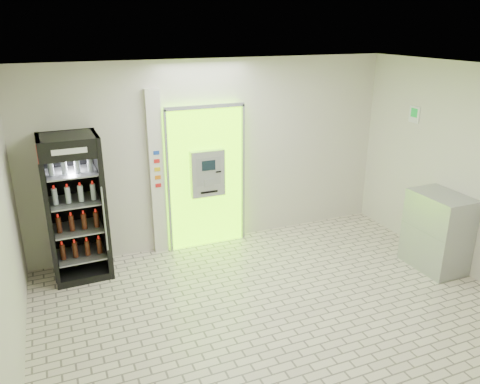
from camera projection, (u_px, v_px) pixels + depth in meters
ground at (284, 318)px, 5.88m from camera, size 6.00×6.00×0.00m
room_shell at (289, 179)px, 5.25m from camera, size 6.00×6.00×6.00m
atm_assembly at (206, 177)px, 7.51m from camera, size 1.30×0.24×2.33m
pillar at (157, 174)px, 7.21m from camera, size 0.22×0.11×2.60m
beverage_cooler at (76, 210)px, 6.61m from camera, size 0.80×0.75×2.09m
steel_cabinet at (437, 231)px, 6.93m from camera, size 0.59×0.88×1.16m
exit_sign at (414, 114)px, 7.45m from camera, size 0.02×0.22×0.26m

